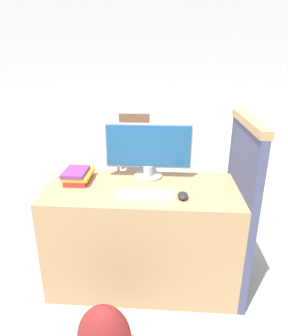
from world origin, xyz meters
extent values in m
plane|color=#B2B2AD|center=(0.00, 0.00, 0.00)|extent=(20.00, 20.00, 0.00)
cube|color=silver|center=(0.00, 5.90, 1.40)|extent=(12.00, 0.06, 2.80)
cube|color=tan|center=(0.00, 0.31, 0.38)|extent=(1.32, 0.62, 0.77)
cube|color=#474C70|center=(0.68, 0.36, 0.60)|extent=(0.05, 0.72, 1.20)
cube|color=tan|center=(0.68, 0.36, 1.23)|extent=(0.07, 0.72, 0.05)
cylinder|color=#B7B7BC|center=(0.03, 0.51, 0.78)|extent=(0.21, 0.21, 0.02)
cylinder|color=#B7B7BC|center=(0.03, 0.51, 0.82)|extent=(0.07, 0.07, 0.07)
cube|color=#B7B7BC|center=(0.03, 0.51, 1.01)|extent=(0.63, 0.01, 0.33)
cube|color=#1E5693|center=(0.03, 0.51, 1.01)|extent=(0.61, 0.02, 0.30)
cube|color=white|center=(0.02, 0.18, 0.78)|extent=(0.37, 0.13, 0.02)
ellipsoid|color=#262626|center=(0.27, 0.17, 0.79)|extent=(0.07, 0.10, 0.04)
cube|color=#B72D28|center=(-0.47, 0.39, 0.79)|extent=(0.16, 0.23, 0.04)
cube|color=gold|center=(-0.47, 0.40, 0.82)|extent=(0.18, 0.26, 0.02)
cube|color=#7A3384|center=(-0.48, 0.39, 0.84)|extent=(0.16, 0.23, 0.03)
cylinder|color=brown|center=(-0.49, 2.29, 0.19)|extent=(0.04, 0.04, 0.37)
cylinder|color=brown|center=(-0.11, 2.29, 0.19)|extent=(0.04, 0.04, 0.37)
cylinder|color=brown|center=(-0.49, 2.67, 0.19)|extent=(0.04, 0.04, 0.37)
cylinder|color=brown|center=(-0.11, 2.67, 0.19)|extent=(0.04, 0.04, 0.37)
cube|color=brown|center=(-0.30, 2.48, 0.40)|extent=(0.44, 0.44, 0.05)
cube|color=brown|center=(-0.30, 2.68, 0.63)|extent=(0.44, 0.04, 0.42)
camera|label=1|loc=(0.15, -1.56, 1.63)|focal=32.00mm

